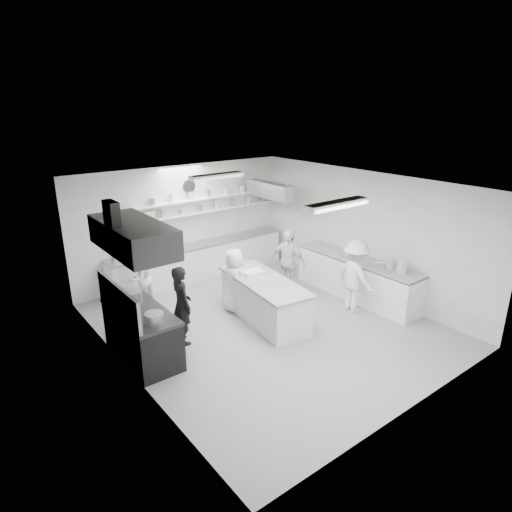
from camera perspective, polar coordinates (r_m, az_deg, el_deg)
floor at (r=9.59m, az=1.31°, el=-8.84°), size 6.00×7.00×0.02m
ceiling at (r=8.59m, az=1.47°, el=9.22°), size 6.00×7.00×0.02m
wall_back at (r=11.78m, az=-9.37°, el=4.24°), size 6.00×0.04×3.00m
wall_front at (r=6.84m, az=20.28°, el=-8.14°), size 6.00×0.04×3.00m
wall_left at (r=7.59m, az=-16.62°, el=-4.94°), size 0.04×7.00×3.00m
wall_right at (r=11.02m, az=13.65°, el=2.89°), size 0.04×7.00×3.00m
stove at (r=8.52m, az=-14.42°, el=-9.86°), size 0.80×1.80×0.90m
exhaust_hood at (r=7.79m, az=-15.57°, el=2.46°), size 0.85×2.00×0.50m
back_counter at (r=11.98m, az=-7.16°, el=-0.62°), size 5.00×0.60×0.92m
shelf_lower at (r=11.95m, az=-6.18°, el=5.83°), size 4.20×0.26×0.04m
shelf_upper at (r=11.87m, az=-6.24°, el=7.47°), size 4.20×0.26×0.04m
pass_through_window at (r=11.25m, az=-15.13°, el=2.83°), size 1.30×0.04×1.00m
wall_clock at (r=11.63m, az=-8.66°, el=8.89°), size 0.32×0.05×0.32m
right_counter at (r=10.97m, az=12.87°, el=-2.82°), size 0.74×3.30×0.94m
pot_rack at (r=11.79m, az=1.69°, el=8.49°), size 0.30×1.60×0.40m
light_fixture_front at (r=7.32m, az=10.40°, el=6.57°), size 1.30×0.25×0.10m
light_fixture_rear at (r=10.04m, az=-5.10°, el=10.23°), size 1.30×0.25×0.10m
prep_island at (r=9.63m, az=1.06°, el=-5.77°), size 1.15×2.44×0.87m
stove_pot at (r=8.58m, az=-15.83°, el=-5.24°), size 0.42×0.42×0.29m
cook_stove at (r=8.71m, az=-9.55°, el=-6.26°), size 0.44×0.62×1.59m
cook_back at (r=10.42m, az=-14.76°, el=-2.78°), size 0.86×0.79×1.42m
cook_island_left at (r=9.88m, az=-2.80°, el=-3.19°), size 0.58×0.79×1.47m
cook_island_right at (r=10.77m, az=4.10°, el=-0.79°), size 0.67×1.04×1.64m
cook_right at (r=10.12m, az=12.68°, el=-2.57°), size 0.72×1.12×1.65m
bowl_island_a at (r=9.90m, az=0.59°, el=-2.09°), size 0.32×0.32×0.07m
bowl_island_b at (r=9.57m, az=0.96°, el=-2.92°), size 0.18×0.18×0.06m
bowl_right at (r=10.55m, az=15.81°, el=-1.07°), size 0.30×0.30×0.06m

